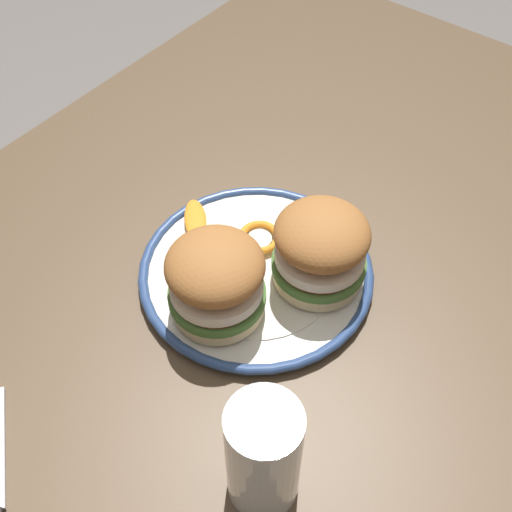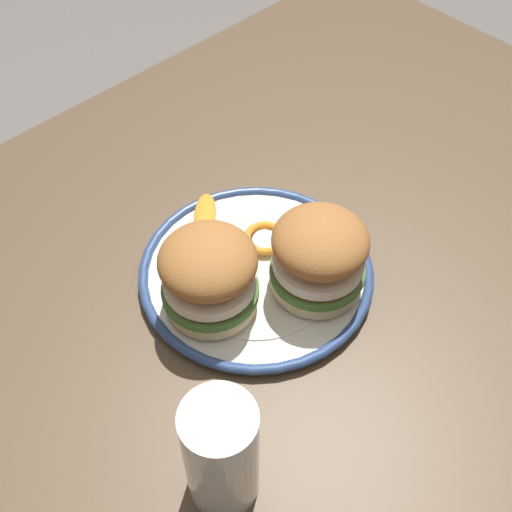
{
  "view_description": "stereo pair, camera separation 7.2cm",
  "coord_description": "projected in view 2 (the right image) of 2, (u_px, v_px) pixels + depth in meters",
  "views": [
    {
      "loc": [
        -0.32,
        -0.26,
        1.38
      ],
      "look_at": [
        0.07,
        0.04,
        0.78
      ],
      "focal_mm": 46.68,
      "sensor_mm": 36.0,
      "label": 1
    },
    {
      "loc": [
        -0.27,
        -0.31,
        1.38
      ],
      "look_at": [
        0.07,
        0.04,
        0.78
      ],
      "focal_mm": 46.68,
      "sensor_mm": 36.0,
      "label": 2
    }
  ],
  "objects": [
    {
      "name": "drinking_glass",
      "position": [
        222.0,
        458.0,
        0.59
      ],
      "size": [
        0.07,
        0.07,
        0.14
      ],
      "color": "white",
      "rests_on": "dining_table"
    },
    {
      "name": "orange_peel_strip_long",
      "position": [
        205.0,
        214.0,
        0.84
      ],
      "size": [
        0.07,
        0.07,
        0.01
      ],
      "color": "orange",
      "rests_on": "dinner_plate"
    },
    {
      "name": "sandwich_half_right",
      "position": [
        207.0,
        275.0,
        0.71
      ],
      "size": [
        0.13,
        0.13,
        0.1
      ],
      "color": "beige",
      "rests_on": "dinner_plate"
    },
    {
      "name": "dinner_plate",
      "position": [
        256.0,
        272.0,
        0.79
      ],
      "size": [
        0.28,
        0.28,
        0.02
      ],
      "color": "silver",
      "rests_on": "dining_table"
    },
    {
      "name": "sandwich_half_left",
      "position": [
        319.0,
        255.0,
        0.73
      ],
      "size": [
        0.15,
        0.15,
        0.1
      ],
      "color": "beige",
      "rests_on": "dinner_plate"
    },
    {
      "name": "dining_table",
      "position": [
        237.0,
        372.0,
        0.82
      ],
      "size": [
        1.44,
        0.94,
        0.74
      ],
      "color": "brown",
      "rests_on": "ground"
    },
    {
      "name": "orange_peel_curled",
      "position": [
        265.0,
        238.0,
        0.81
      ],
      "size": [
        0.07,
        0.07,
        0.01
      ],
      "color": "orange",
      "rests_on": "dinner_plate"
    }
  ]
}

